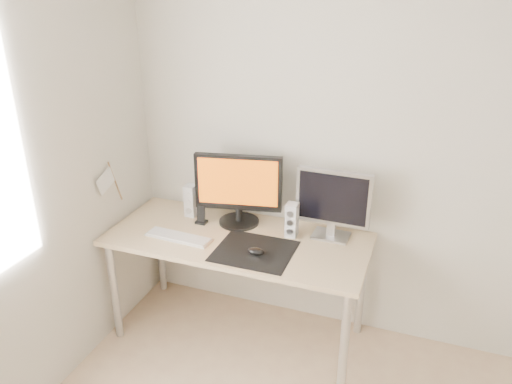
# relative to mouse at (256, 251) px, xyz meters

# --- Properties ---
(wall_back) EXTENTS (3.50, 0.00, 3.50)m
(wall_back) POSITION_rel_mouse_xyz_m (0.75, 0.53, 0.50)
(wall_back) COLOR silver
(wall_back) RESTS_ON ground
(mousepad) EXTENTS (0.45, 0.40, 0.00)m
(mousepad) POSITION_rel_mouse_xyz_m (-0.02, 0.03, -0.02)
(mousepad) COLOR black
(mousepad) RESTS_ON desk
(mouse) EXTENTS (0.10, 0.06, 0.04)m
(mouse) POSITION_rel_mouse_xyz_m (0.00, 0.00, 0.00)
(mouse) COLOR black
(mouse) RESTS_ON mousepad
(desk) EXTENTS (1.60, 0.70, 0.73)m
(desk) POSITION_rel_mouse_xyz_m (-0.18, 0.16, -0.10)
(desk) COLOR #D1B587
(desk) RESTS_ON ground
(main_monitor) EXTENTS (0.55, 0.31, 0.47)m
(main_monitor) POSITION_rel_mouse_xyz_m (-0.24, 0.33, 0.23)
(main_monitor) COLOR black
(main_monitor) RESTS_ON desk
(second_monitor) EXTENTS (0.45, 0.17, 0.43)m
(second_monitor) POSITION_rel_mouse_xyz_m (0.36, 0.36, 0.22)
(second_monitor) COLOR #BCBCBE
(second_monitor) RESTS_ON desk
(speaker_left) EXTENTS (0.07, 0.08, 0.22)m
(speaker_left) POSITION_rel_mouse_xyz_m (-0.58, 0.33, 0.09)
(speaker_left) COLOR silver
(speaker_left) RESTS_ON desk
(speaker_right) EXTENTS (0.07, 0.08, 0.22)m
(speaker_right) POSITION_rel_mouse_xyz_m (0.13, 0.29, 0.09)
(speaker_right) COLOR white
(speaker_right) RESTS_ON desk
(keyboard) EXTENTS (0.43, 0.14, 0.02)m
(keyboard) POSITION_rel_mouse_xyz_m (-0.51, 0.02, -0.01)
(keyboard) COLOR silver
(keyboard) RESTS_ON desk
(phone_dock) EXTENTS (0.07, 0.06, 0.12)m
(phone_dock) POSITION_rel_mouse_xyz_m (-0.47, 0.25, 0.02)
(phone_dock) COLOR black
(phone_dock) RESTS_ON desk
(pennant) EXTENTS (0.01, 0.23, 0.29)m
(pennant) POSITION_rel_mouse_xyz_m (-0.96, 0.01, 0.30)
(pennant) COLOR #A57F54
(pennant) RESTS_ON wall_left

